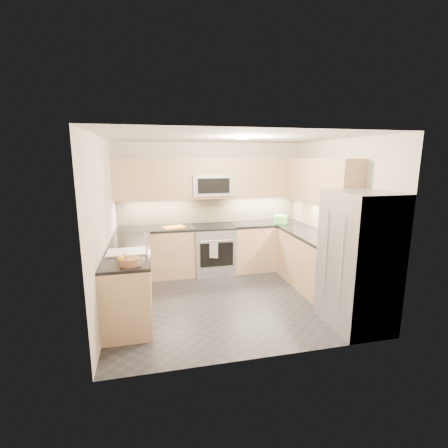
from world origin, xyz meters
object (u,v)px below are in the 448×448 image
(refrigerator, at_px, (358,260))
(fruit_basket, at_px, (130,261))
(gas_range, at_px, (213,250))
(cutting_board, at_px, (174,227))
(microwave, at_px, (212,185))
(utensil_bowl, at_px, (281,219))

(refrigerator, bearing_deg, fruit_basket, 173.05)
(gas_range, bearing_deg, cutting_board, -178.03)
(cutting_board, bearing_deg, microwave, 11.36)
(microwave, distance_m, utensil_bowl, 1.52)
(fruit_basket, bearing_deg, cutting_board, 71.80)
(gas_range, distance_m, cutting_board, 0.90)
(utensil_bowl, bearing_deg, fruit_basket, -144.27)
(cutting_board, bearing_deg, fruit_basket, -108.20)
(refrigerator, bearing_deg, gas_range, 120.88)
(gas_range, bearing_deg, utensil_bowl, -3.47)
(gas_range, xyz_separation_m, fruit_basket, (-1.42, -2.07, 0.53))
(gas_range, relative_size, utensil_bowl, 3.45)
(microwave, height_order, refrigerator, microwave)
(gas_range, distance_m, fruit_basket, 2.57)
(gas_range, relative_size, fruit_basket, 3.71)
(utensil_bowl, height_order, fruit_basket, utensil_bowl)
(cutting_board, distance_m, fruit_basket, 2.16)
(gas_range, bearing_deg, refrigerator, -59.12)
(microwave, bearing_deg, cutting_board, -168.64)
(gas_range, height_order, utensil_bowl, utensil_bowl)
(utensil_bowl, xyz_separation_m, fruit_basket, (-2.77, -1.99, -0.03))
(refrigerator, distance_m, fruit_basket, 2.90)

